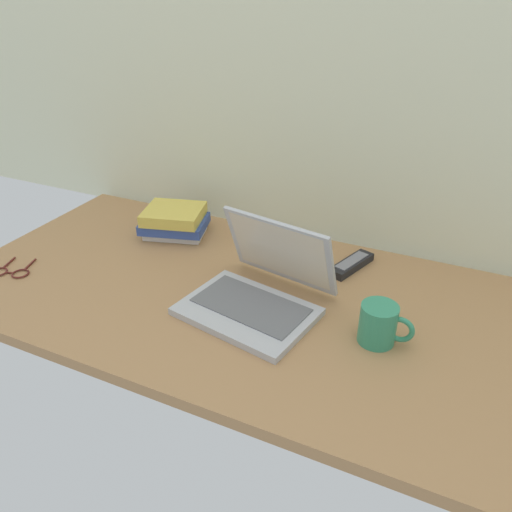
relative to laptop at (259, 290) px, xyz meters
name	(u,v)px	position (x,y,z in m)	size (l,w,h in m)	color
desk	(252,301)	(-0.03, 0.03, -0.06)	(1.60, 0.76, 0.03)	#A87A4C
laptop	(259,290)	(0.00, 0.00, 0.00)	(0.35, 0.34, 0.21)	#B2B5BA
coffee_mug	(379,324)	(0.30, -0.02, 0.00)	(0.12, 0.08, 0.09)	#338C66
remote_control_near	(351,264)	(0.16, 0.27, -0.03)	(0.10, 0.17, 0.02)	black
eyeglasses	(10,272)	(-0.68, -0.15, -0.04)	(0.12, 0.13, 0.01)	#591E19
book_stack	(174,221)	(-0.40, 0.24, 0.00)	(0.23, 0.19, 0.09)	silver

